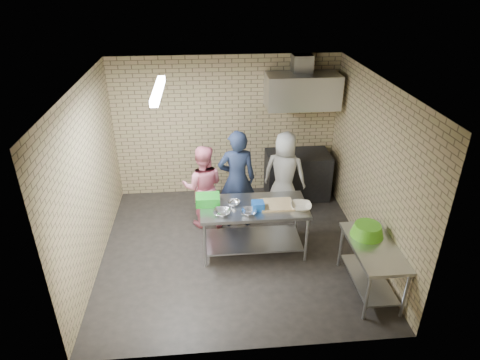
{
  "coord_description": "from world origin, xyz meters",
  "views": [
    {
      "loc": [
        -0.42,
        -5.49,
        4.13
      ],
      "look_at": [
        0.1,
        0.2,
        1.15
      ],
      "focal_mm": 31.29,
      "sensor_mm": 36.0,
      "label": 1
    }
  ],
  "objects_px": {
    "green_crate": "(208,200)",
    "bottle_green": "(324,92)",
    "man_navy": "(237,180)",
    "woman_white": "(284,174)",
    "prep_table": "(253,228)",
    "stove": "(297,175)",
    "blue_tub": "(258,206)",
    "green_basin": "(367,230)",
    "side_counter": "(371,268)",
    "woman_pink": "(203,187)"
  },
  "relations": [
    {
      "from": "green_basin",
      "to": "bottle_green",
      "type": "xyz_separation_m",
      "value": [
        0.02,
        2.74,
        1.18
      ]
    },
    {
      "from": "green_crate",
      "to": "man_navy",
      "type": "bearing_deg",
      "value": 52.41
    },
    {
      "from": "man_navy",
      "to": "stove",
      "type": "bearing_deg",
      "value": -146.65
    },
    {
      "from": "stove",
      "to": "woman_pink",
      "type": "relative_size",
      "value": 0.81
    },
    {
      "from": "prep_table",
      "to": "woman_white",
      "type": "xyz_separation_m",
      "value": [
        0.68,
        1.11,
        0.37
      ]
    },
    {
      "from": "side_counter",
      "to": "blue_tub",
      "type": "distance_m",
      "value": 1.82
    },
    {
      "from": "green_basin",
      "to": "woman_white",
      "type": "xyz_separation_m",
      "value": [
        -0.8,
        1.92,
        -0.06
      ]
    },
    {
      "from": "prep_table",
      "to": "man_navy",
      "type": "height_order",
      "value": "man_navy"
    },
    {
      "from": "prep_table",
      "to": "man_navy",
      "type": "bearing_deg",
      "value": 104.01
    },
    {
      "from": "prep_table",
      "to": "bottle_green",
      "type": "relative_size",
      "value": 10.93
    },
    {
      "from": "green_crate",
      "to": "bottle_green",
      "type": "xyz_separation_m",
      "value": [
        2.21,
        1.81,
        1.12
      ]
    },
    {
      "from": "stove",
      "to": "blue_tub",
      "type": "bearing_deg",
      "value": -119.45
    },
    {
      "from": "man_navy",
      "to": "woman_white",
      "type": "xyz_separation_m",
      "value": [
        0.88,
        0.33,
        -0.1
      ]
    },
    {
      "from": "bottle_green",
      "to": "woman_white",
      "type": "distance_m",
      "value": 1.7
    },
    {
      "from": "bottle_green",
      "to": "man_navy",
      "type": "height_order",
      "value": "bottle_green"
    },
    {
      "from": "prep_table",
      "to": "green_crate",
      "type": "xyz_separation_m",
      "value": [
        -0.7,
        0.12,
        0.48
      ]
    },
    {
      "from": "man_navy",
      "to": "prep_table",
      "type": "bearing_deg",
      "value": 101.38
    },
    {
      "from": "stove",
      "to": "woman_pink",
      "type": "xyz_separation_m",
      "value": [
        -1.83,
        -0.86,
        0.29
      ]
    },
    {
      "from": "green_crate",
      "to": "woman_white",
      "type": "distance_m",
      "value": 1.71
    },
    {
      "from": "green_crate",
      "to": "green_basin",
      "type": "xyz_separation_m",
      "value": [
        2.19,
        -0.93,
        -0.06
      ]
    },
    {
      "from": "green_basin",
      "to": "man_navy",
      "type": "bearing_deg",
      "value": 136.62
    },
    {
      "from": "stove",
      "to": "man_navy",
      "type": "relative_size",
      "value": 0.68
    },
    {
      "from": "prep_table",
      "to": "bottle_green",
      "type": "bearing_deg",
      "value": 51.93
    },
    {
      "from": "blue_tub",
      "to": "woman_white",
      "type": "relative_size",
      "value": 0.12
    },
    {
      "from": "side_counter",
      "to": "stove",
      "type": "relative_size",
      "value": 1.0
    },
    {
      "from": "man_navy",
      "to": "woman_pink",
      "type": "bearing_deg",
      "value": -7.3
    },
    {
      "from": "woman_pink",
      "to": "woman_white",
      "type": "distance_m",
      "value": 1.48
    },
    {
      "from": "woman_pink",
      "to": "woman_white",
      "type": "height_order",
      "value": "woman_white"
    },
    {
      "from": "prep_table",
      "to": "stove",
      "type": "relative_size",
      "value": 1.37
    },
    {
      "from": "green_crate",
      "to": "woman_white",
      "type": "bearing_deg",
      "value": 35.51
    },
    {
      "from": "woman_pink",
      "to": "prep_table",
      "type": "bearing_deg",
      "value": 137.72
    },
    {
      "from": "prep_table",
      "to": "woman_pink",
      "type": "bearing_deg",
      "value": 133.0
    },
    {
      "from": "green_crate",
      "to": "green_basin",
      "type": "relative_size",
      "value": 0.79
    },
    {
      "from": "green_crate",
      "to": "blue_tub",
      "type": "height_order",
      "value": "green_crate"
    },
    {
      "from": "green_basin",
      "to": "woman_white",
      "type": "relative_size",
      "value": 0.3
    },
    {
      "from": "green_crate",
      "to": "woman_pink",
      "type": "distance_m",
      "value": 0.72
    },
    {
      "from": "green_basin",
      "to": "man_navy",
      "type": "relative_size",
      "value": 0.26
    },
    {
      "from": "blue_tub",
      "to": "woman_pink",
      "type": "distance_m",
      "value": 1.24
    },
    {
      "from": "bottle_green",
      "to": "stove",
      "type": "bearing_deg",
      "value": -151.93
    },
    {
      "from": "green_crate",
      "to": "woman_pink",
      "type": "height_order",
      "value": "woman_pink"
    },
    {
      "from": "prep_table",
      "to": "woman_white",
      "type": "height_order",
      "value": "woman_white"
    },
    {
      "from": "side_counter",
      "to": "man_navy",
      "type": "xyz_separation_m",
      "value": [
        -1.7,
        1.84,
        0.5
      ]
    },
    {
      "from": "green_basin",
      "to": "bottle_green",
      "type": "distance_m",
      "value": 2.98
    },
    {
      "from": "side_counter",
      "to": "man_navy",
      "type": "relative_size",
      "value": 0.68
    },
    {
      "from": "stove",
      "to": "bottle_green",
      "type": "xyz_separation_m",
      "value": [
        0.45,
        0.24,
        1.57
      ]
    },
    {
      "from": "prep_table",
      "to": "green_basin",
      "type": "height_order",
      "value": "green_basin"
    },
    {
      "from": "man_navy",
      "to": "green_crate",
      "type": "bearing_deg",
      "value": 49.78
    },
    {
      "from": "green_crate",
      "to": "man_navy",
      "type": "relative_size",
      "value": 0.21
    },
    {
      "from": "woman_pink",
      "to": "green_basin",
      "type": "bearing_deg",
      "value": 148.77
    },
    {
      "from": "green_crate",
      "to": "bottle_green",
      "type": "height_order",
      "value": "bottle_green"
    }
  ]
}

